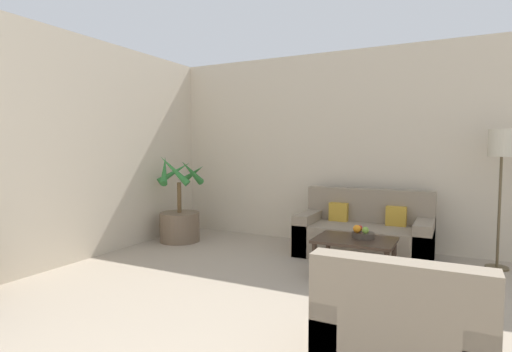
% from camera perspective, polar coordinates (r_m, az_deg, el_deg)
% --- Properties ---
extents(wall_back, '(8.44, 0.06, 2.70)m').
position_cam_1_polar(wall_back, '(5.59, 20.75, 3.68)').
color(wall_back, beige).
rests_on(wall_back, ground_plane).
extents(potted_palm, '(0.73, 0.72, 1.28)m').
position_cam_1_polar(potted_palm, '(5.94, -10.85, -5.86)').
color(potted_palm, brown).
rests_on(potted_palm, ground_plane).
extents(sofa_loveseat, '(1.60, 0.77, 0.83)m').
position_cam_1_polar(sofa_loveseat, '(5.21, 15.16, -8.11)').
color(sofa_loveseat, gray).
rests_on(sofa_loveseat, ground_plane).
extents(floor_lamp, '(0.28, 0.28, 1.57)m').
position_cam_1_polar(floor_lamp, '(5.18, 31.68, 2.83)').
color(floor_lamp, brown).
rests_on(floor_lamp, ground_plane).
extents(coffee_table, '(0.80, 0.58, 0.42)m').
position_cam_1_polar(coffee_table, '(4.32, 13.95, -9.47)').
color(coffee_table, '#38281E').
rests_on(coffee_table, ground_plane).
extents(fruit_bowl, '(0.23, 0.23, 0.06)m').
position_cam_1_polar(fruit_bowl, '(4.37, 15.05, -8.16)').
color(fruit_bowl, '#42382D').
rests_on(fruit_bowl, coffee_table).
extents(apple_red, '(0.07, 0.07, 0.07)m').
position_cam_1_polar(apple_red, '(4.40, 14.54, -7.24)').
color(apple_red, red).
rests_on(apple_red, fruit_bowl).
extents(apple_green, '(0.07, 0.07, 0.07)m').
position_cam_1_polar(apple_green, '(4.31, 15.35, -7.47)').
color(apple_green, olive).
rests_on(apple_green, fruit_bowl).
extents(orange_fruit, '(0.08, 0.08, 0.08)m').
position_cam_1_polar(orange_fruit, '(4.33, 14.23, -7.32)').
color(orange_fruit, orange).
rests_on(orange_fruit, fruit_bowl).
extents(armchair, '(0.92, 0.79, 0.78)m').
position_cam_1_polar(armchair, '(2.66, 20.30, -20.57)').
color(armchair, gray).
rests_on(armchair, ground_plane).
extents(ottoman, '(0.56, 0.47, 0.37)m').
position_cam_1_polar(ottoman, '(3.44, 22.51, -16.23)').
color(ottoman, gray).
rests_on(ottoman, ground_plane).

